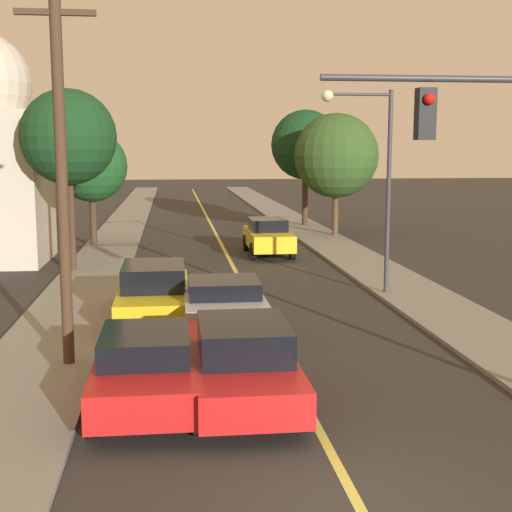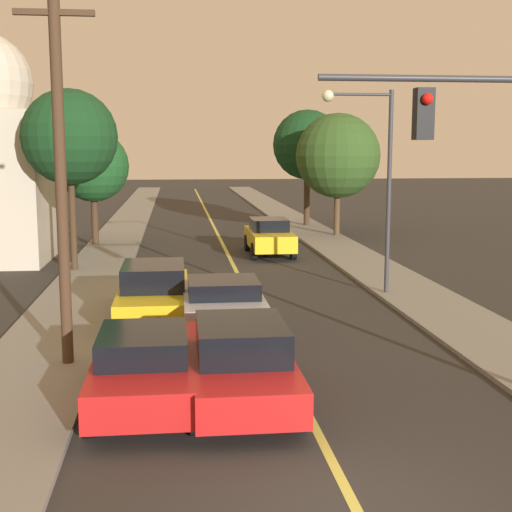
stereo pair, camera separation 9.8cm
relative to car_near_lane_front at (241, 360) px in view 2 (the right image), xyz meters
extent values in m
plane|color=#2D2B28|center=(1.12, -4.21, -0.78)|extent=(200.00, 200.00, 0.00)
cube|color=#2D2B28|center=(1.12, 31.79, -0.78)|extent=(8.01, 80.00, 0.01)
cube|color=#D1C14C|center=(1.12, 31.79, -0.77)|extent=(0.16, 76.00, 0.00)
cube|color=gray|center=(-4.13, 31.79, -0.72)|extent=(2.50, 80.00, 0.12)
cube|color=gray|center=(6.38, 31.79, -0.72)|extent=(2.50, 80.00, 0.12)
cube|color=red|center=(0.00, 0.05, -0.15)|extent=(1.81, 4.83, 0.60)
cube|color=black|center=(0.00, -0.14, 0.46)|extent=(1.59, 2.17, 0.60)
cylinder|color=black|center=(-0.86, 1.55, -0.45)|extent=(0.22, 0.67, 0.67)
cylinder|color=black|center=(0.86, 1.55, -0.45)|extent=(0.22, 0.67, 0.67)
cylinder|color=black|center=(-0.86, -1.45, -0.45)|extent=(0.22, 0.67, 0.67)
cylinder|color=black|center=(0.86, -1.45, -0.45)|extent=(0.22, 0.67, 0.67)
cube|color=#A5A8B2|center=(0.00, 4.85, -0.09)|extent=(1.97, 3.87, 0.68)
cube|color=black|center=(0.00, 4.70, 0.45)|extent=(1.73, 1.74, 0.40)
cylinder|color=black|center=(-0.93, 6.05, -0.43)|extent=(0.22, 0.71, 0.71)
cylinder|color=black|center=(0.93, 6.05, -0.43)|extent=(0.22, 0.71, 0.71)
cylinder|color=black|center=(-0.93, 3.66, -0.43)|extent=(0.22, 0.71, 0.71)
cylinder|color=black|center=(0.93, 3.66, -0.43)|extent=(0.22, 0.71, 0.71)
cube|color=red|center=(-1.76, 0.06, -0.13)|extent=(1.77, 4.49, 0.62)
cube|color=black|center=(-1.76, -0.12, 0.40)|extent=(1.56, 2.02, 0.46)
cylinder|color=black|center=(-2.60, 1.45, -0.44)|extent=(0.22, 0.68, 0.68)
cylinder|color=black|center=(-0.92, 1.45, -0.44)|extent=(0.22, 0.68, 0.68)
cylinder|color=black|center=(-2.60, -1.34, -0.44)|extent=(0.22, 0.68, 0.68)
cylinder|color=black|center=(-0.92, -1.34, -0.44)|extent=(0.22, 0.68, 0.68)
cube|color=gold|center=(-1.76, 6.53, -0.13)|extent=(1.85, 5.16, 0.62)
cube|color=black|center=(-1.76, 6.33, 0.49)|extent=(1.63, 2.32, 0.63)
cylinder|color=black|center=(-2.64, 8.13, -0.44)|extent=(0.22, 0.69, 0.69)
cylinder|color=black|center=(-0.88, 8.13, -0.44)|extent=(0.22, 0.69, 0.69)
cylinder|color=black|center=(-2.64, 4.93, -0.44)|extent=(0.22, 0.69, 0.69)
cylinder|color=black|center=(-0.88, 4.93, -0.44)|extent=(0.22, 0.69, 0.69)
cube|color=gold|center=(2.92, 18.12, -0.06)|extent=(1.76, 4.60, 0.70)
cube|color=black|center=(2.92, 18.30, 0.55)|extent=(1.55, 2.07, 0.52)
cylinder|color=black|center=(3.76, 16.69, -0.41)|extent=(0.22, 0.74, 0.74)
cylinder|color=black|center=(2.09, 16.69, -0.41)|extent=(0.22, 0.74, 0.74)
cylinder|color=black|center=(3.76, 19.54, -0.41)|extent=(0.22, 0.74, 0.74)
cylinder|color=black|center=(2.09, 19.54, -0.41)|extent=(0.22, 0.74, 0.74)
cylinder|color=#333338|center=(3.43, -0.28, 5.07)|extent=(4.20, 0.12, 0.12)
cube|color=black|center=(3.22, -0.28, 4.46)|extent=(0.32, 0.28, 0.90)
sphere|color=red|center=(3.22, -0.46, 4.71)|extent=(0.20, 0.20, 0.20)
cylinder|color=#333338|center=(5.48, 9.01, 2.49)|extent=(0.14, 0.14, 6.30)
cylinder|color=#333338|center=(4.49, 9.01, 5.49)|extent=(1.98, 0.09, 0.09)
sphere|color=beige|center=(3.49, 9.01, 5.44)|extent=(0.36, 0.36, 0.36)
cylinder|color=#422D1E|center=(-3.48, 2.46, 3.24)|extent=(0.24, 0.24, 7.80)
cube|color=#422D1E|center=(-3.48, 2.46, 6.54)|extent=(1.60, 0.12, 0.12)
cylinder|color=#3D2B1C|center=(-4.96, 14.43, 1.19)|extent=(0.24, 0.24, 3.71)
sphere|color=#143819|center=(-4.96, 14.43, 4.28)|extent=(3.51, 3.51, 3.51)
cylinder|color=#3D2B1C|center=(-4.97, 21.75, 0.60)|extent=(0.33, 0.33, 2.53)
sphere|color=#19471E|center=(-4.97, 21.75, 3.04)|extent=(3.36, 3.36, 3.36)
cylinder|color=#4C3823|center=(7.30, 24.04, 0.64)|extent=(0.31, 0.31, 2.61)
sphere|color=#2D4C1E|center=(7.30, 24.04, 3.48)|extent=(4.40, 4.40, 4.40)
cylinder|color=#3D2B1C|center=(6.63, 29.12, 0.99)|extent=(0.35, 0.35, 3.31)
sphere|color=#143819|center=(6.63, 29.12, 4.07)|extent=(4.08, 4.08, 4.08)
camera|label=1|loc=(-1.24, -12.61, 3.86)|focal=50.00mm
camera|label=2|loc=(-1.15, -12.62, 3.86)|focal=50.00mm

